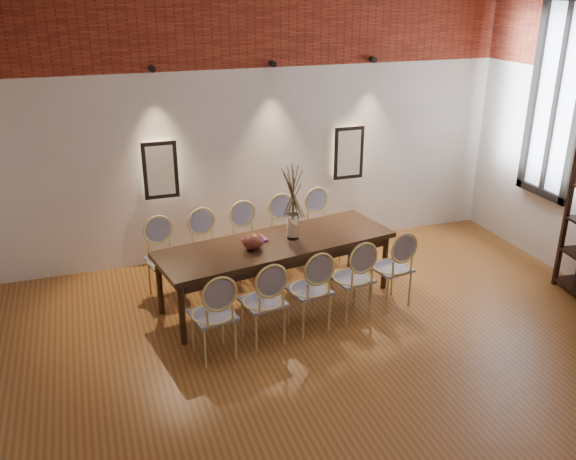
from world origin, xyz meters
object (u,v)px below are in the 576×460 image
object	(u,v)px
chair_far_a	(165,261)
book	(255,240)
chair_far_b	(209,251)
bowl	(253,242)
dining_table	(277,271)
chair_near_a	(213,315)
chair_near_d	(352,278)
chair_near_c	(309,289)
vase	(293,226)
chair_near_e	(391,267)
chair_far_d	(288,234)
chair_near_b	(263,302)
chair_far_e	(324,227)
chair_far_c	(250,243)

from	to	relation	value
chair_far_a	book	bearing A→B (deg)	146.62
chair_far_b	bowl	distance (m)	0.89
dining_table	book	distance (m)	0.46
chair_near_a	chair_near_d	world-z (taller)	same
chair_far_b	chair_far_a	bearing A→B (deg)	0.00
book	dining_table	bearing A→B (deg)	-22.60
chair_near_c	vase	bearing A→B (deg)	73.51
chair_near_e	vase	size ratio (longest dim) A/B	3.13
chair_far_d	vase	distance (m)	0.91
dining_table	vase	bearing A→B (deg)	-0.00
chair_near_b	chair_near_c	bearing A→B (deg)	0.00
chair_near_d	chair_near_e	xyz separation A→B (m)	(0.54, 0.10, 0.00)
chair_far_b	vase	world-z (taller)	vase
book	chair_far_e	bearing A→B (deg)	34.32
chair_near_a	chair_far_b	distance (m)	1.55
chair_near_a	book	size ratio (longest dim) A/B	3.62
dining_table	bowl	distance (m)	0.57
chair_far_c	vase	xyz separation A→B (m)	(0.34, -0.67, 0.43)
chair_far_d	book	xyz separation A→B (m)	(-0.64, -0.71, 0.30)
chair_far_d	chair_near_e	bearing A→B (deg)	110.86
dining_table	chair_far_e	distance (m)	1.32
chair_near_d	chair_near_e	size ratio (longest dim) A/B	1.00
chair_near_e	chair_far_d	bearing A→B (deg)	110.86
chair_near_e	chair_far_c	distance (m)	1.82
chair_near_a	chair_far_e	world-z (taller)	same
vase	bowl	xyz separation A→B (m)	(-0.52, -0.14, -0.06)
chair_near_a	chair_far_a	size ratio (longest dim) A/B	1.00
chair_near_d	chair_far_b	world-z (taller)	same
chair_near_b	dining_table	bearing A→B (deg)	52.69
chair_near_b	chair_far_b	xyz separation A→B (m)	(-0.26, 1.42, 0.00)
chair_near_c	dining_table	bearing A→B (deg)	90.00
dining_table	chair_far_a	world-z (taller)	chair_far_a
chair_far_e	bowl	size ratio (longest dim) A/B	3.92
chair_near_e	vase	distance (m)	1.22
chair_near_d	chair_far_e	xyz separation A→B (m)	(0.29, 1.52, 0.00)
chair_far_a	chair_far_c	world-z (taller)	same
chair_far_b	vase	xyz separation A→B (m)	(0.88, -0.58, 0.43)
chair_near_d	chair_far_c	size ratio (longest dim) A/B	1.00
chair_far_b	chair_far_c	size ratio (longest dim) A/B	1.00
chair_far_b	book	world-z (taller)	chair_far_b
chair_far_d	book	bearing A→B (deg)	37.64
chair_near_c	chair_far_b	world-z (taller)	same
chair_near_b	book	distance (m)	0.97
chair_near_a	chair_near_b	xyz separation A→B (m)	(0.54, 0.10, 0.00)
dining_table	chair_near_c	distance (m)	0.73
chair_near_a	chair_near_c	world-z (taller)	same
chair_far_c	chair_far_d	size ratio (longest dim) A/B	1.00
chair_far_c	chair_far_d	bearing A→B (deg)	-180.00
chair_far_d	bowl	bearing A→B (deg)	41.52
chair_near_d	chair_near_c	bearing A→B (deg)	180.00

